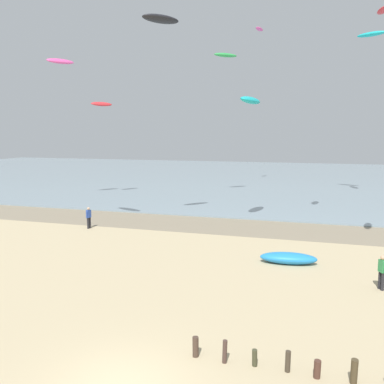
{
  "coord_description": "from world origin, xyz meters",
  "views": [
    {
      "loc": [
        5.19,
        -9.97,
        7.52
      ],
      "look_at": [
        -1.02,
        11.15,
        4.31
      ],
      "focal_mm": 38.03,
      "sensor_mm": 36.0,
      "label": 1
    }
  ],
  "objects_px": {
    "person_left_flank": "(89,217)",
    "kite_aloft_11": "(384,10)",
    "grounded_kite": "(288,258)",
    "kite_aloft_10": "(60,61)",
    "kite_aloft_4": "(371,34)",
    "kite_aloft_7": "(102,104)",
    "kite_aloft_0": "(161,19)",
    "kite_aloft_2": "(259,29)",
    "kite_aloft_5": "(250,100)",
    "person_by_waterline": "(382,271)",
    "kite_aloft_9": "(226,55)"
  },
  "relations": [
    {
      "from": "person_left_flank",
      "to": "kite_aloft_11",
      "type": "xyz_separation_m",
      "value": [
        23.02,
        17.93,
        18.62
      ]
    },
    {
      "from": "kite_aloft_11",
      "to": "grounded_kite",
      "type": "bearing_deg",
      "value": -29.1
    },
    {
      "from": "person_left_flank",
      "to": "kite_aloft_10",
      "type": "height_order",
      "value": "kite_aloft_10"
    },
    {
      "from": "kite_aloft_4",
      "to": "kite_aloft_7",
      "type": "relative_size",
      "value": 1.2
    },
    {
      "from": "kite_aloft_0",
      "to": "kite_aloft_11",
      "type": "xyz_separation_m",
      "value": [
        17.42,
        16.18,
        3.65
      ]
    },
    {
      "from": "grounded_kite",
      "to": "kite_aloft_2",
      "type": "relative_size",
      "value": 1.52
    },
    {
      "from": "kite_aloft_7",
      "to": "kite_aloft_11",
      "type": "relative_size",
      "value": 0.95
    },
    {
      "from": "kite_aloft_5",
      "to": "kite_aloft_7",
      "type": "xyz_separation_m",
      "value": [
        -18.2,
        9.56,
        0.7
      ]
    },
    {
      "from": "kite_aloft_10",
      "to": "kite_aloft_2",
      "type": "bearing_deg",
      "value": 173.22
    },
    {
      "from": "person_by_waterline",
      "to": "kite_aloft_9",
      "type": "relative_size",
      "value": 0.62
    },
    {
      "from": "kite_aloft_2",
      "to": "grounded_kite",
      "type": "bearing_deg",
      "value": 22.02
    },
    {
      "from": "grounded_kite",
      "to": "kite_aloft_2",
      "type": "distance_m",
      "value": 39.43
    },
    {
      "from": "kite_aloft_5",
      "to": "kite_aloft_9",
      "type": "relative_size",
      "value": 1.21
    },
    {
      "from": "person_by_waterline",
      "to": "grounded_kite",
      "type": "distance_m",
      "value": 5.35
    },
    {
      "from": "person_by_waterline",
      "to": "kite_aloft_0",
      "type": "distance_m",
      "value": 22.83
    },
    {
      "from": "kite_aloft_5",
      "to": "kite_aloft_7",
      "type": "distance_m",
      "value": 20.57
    },
    {
      "from": "grounded_kite",
      "to": "kite_aloft_7",
      "type": "distance_m",
      "value": 30.53
    },
    {
      "from": "person_left_flank",
      "to": "kite_aloft_10",
      "type": "xyz_separation_m",
      "value": [
        -8.61,
        9.94,
        13.95
      ]
    },
    {
      "from": "person_left_flank",
      "to": "kite_aloft_9",
      "type": "height_order",
      "value": "kite_aloft_9"
    },
    {
      "from": "person_by_waterline",
      "to": "kite_aloft_2",
      "type": "relative_size",
      "value": 0.8
    },
    {
      "from": "person_by_waterline",
      "to": "kite_aloft_10",
      "type": "xyz_separation_m",
      "value": [
        -28.84,
        17.3,
        13.95
      ]
    },
    {
      "from": "kite_aloft_0",
      "to": "kite_aloft_10",
      "type": "relative_size",
      "value": 1.06
    },
    {
      "from": "grounded_kite",
      "to": "kite_aloft_0",
      "type": "relative_size",
      "value": 1.08
    },
    {
      "from": "person_by_waterline",
      "to": "kite_aloft_2",
      "type": "xyz_separation_m",
      "value": [
        -10.76,
        35.73,
        20.17
      ]
    },
    {
      "from": "kite_aloft_9",
      "to": "kite_aloft_4",
      "type": "bearing_deg",
      "value": -23.25
    },
    {
      "from": "kite_aloft_2",
      "to": "kite_aloft_11",
      "type": "xyz_separation_m",
      "value": [
        13.54,
        -10.45,
        -1.55
      ]
    },
    {
      "from": "kite_aloft_4",
      "to": "kite_aloft_2",
      "type": "bearing_deg",
      "value": 0.13
    },
    {
      "from": "kite_aloft_0",
      "to": "kite_aloft_11",
      "type": "bearing_deg",
      "value": -5.35
    },
    {
      "from": "kite_aloft_9",
      "to": "kite_aloft_10",
      "type": "relative_size",
      "value": 0.97
    },
    {
      "from": "kite_aloft_2",
      "to": "kite_aloft_7",
      "type": "bearing_deg",
      "value": -36.13
    },
    {
      "from": "person_by_waterline",
      "to": "kite_aloft_0",
      "type": "height_order",
      "value": "kite_aloft_0"
    },
    {
      "from": "person_by_waterline",
      "to": "kite_aloft_5",
      "type": "distance_m",
      "value": 17.02
    },
    {
      "from": "person_by_waterline",
      "to": "kite_aloft_0",
      "type": "xyz_separation_m",
      "value": [
        -14.64,
        9.11,
        14.97
      ]
    },
    {
      "from": "kite_aloft_7",
      "to": "kite_aloft_9",
      "type": "distance_m",
      "value": 14.79
    },
    {
      "from": "kite_aloft_7",
      "to": "kite_aloft_10",
      "type": "relative_size",
      "value": 0.91
    },
    {
      "from": "kite_aloft_0",
      "to": "kite_aloft_4",
      "type": "xyz_separation_m",
      "value": [
        16.84,
        19.72,
        2.19
      ]
    },
    {
      "from": "person_left_flank",
      "to": "grounded_kite",
      "type": "distance_m",
      "value": 16.37
    },
    {
      "from": "kite_aloft_0",
      "to": "kite_aloft_9",
      "type": "relative_size",
      "value": 1.1
    },
    {
      "from": "grounded_kite",
      "to": "kite_aloft_4",
      "type": "bearing_deg",
      "value": 70.37
    },
    {
      "from": "kite_aloft_4",
      "to": "kite_aloft_5",
      "type": "relative_size",
      "value": 0.94
    },
    {
      "from": "grounded_kite",
      "to": "person_left_flank",
      "type": "bearing_deg",
      "value": 158.69
    },
    {
      "from": "person_left_flank",
      "to": "kite_aloft_11",
      "type": "distance_m",
      "value": 34.61
    },
    {
      "from": "person_left_flank",
      "to": "kite_aloft_7",
      "type": "bearing_deg",
      "value": 113.94
    },
    {
      "from": "kite_aloft_9",
      "to": "kite_aloft_7",
      "type": "bearing_deg",
      "value": 151.41
    },
    {
      "from": "kite_aloft_2",
      "to": "kite_aloft_4",
      "type": "distance_m",
      "value": 14.99
    },
    {
      "from": "kite_aloft_0",
      "to": "kite_aloft_9",
      "type": "bearing_deg",
      "value": 35.02
    },
    {
      "from": "person_by_waterline",
      "to": "kite_aloft_4",
      "type": "distance_m",
      "value": 33.62
    },
    {
      "from": "kite_aloft_2",
      "to": "kite_aloft_0",
      "type": "bearing_deg",
      "value": 3.02
    },
    {
      "from": "kite_aloft_9",
      "to": "kite_aloft_10",
      "type": "height_order",
      "value": "kite_aloft_9"
    },
    {
      "from": "kite_aloft_2",
      "to": "kite_aloft_9",
      "type": "relative_size",
      "value": 0.78
    }
  ]
}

